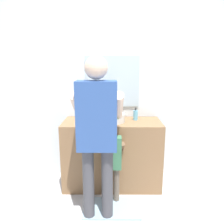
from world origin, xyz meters
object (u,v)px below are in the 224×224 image
child_toddler (112,157)px  toothbrush_cup (79,118)px  soap_bottle (136,115)px  adult_parent (97,126)px

child_toddler → toothbrush_cup: bearing=139.6°
child_toddler → soap_bottle: bearing=56.9°
soap_bottle → adult_parent: size_ratio=0.10×
toothbrush_cup → child_toddler: size_ratio=0.22×
soap_bottle → adult_parent: (-0.46, -0.74, 0.06)m
toothbrush_cup → child_toddler: (0.42, -0.36, -0.37)m
soap_bottle → adult_parent: adult_parent is taller
toothbrush_cup → child_toddler: bearing=-40.4°
soap_bottle → child_toddler: 0.69m
child_toddler → adult_parent: 0.54m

